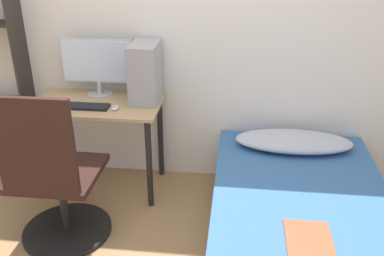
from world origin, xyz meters
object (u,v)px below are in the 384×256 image
Objects in this scene: monitor at (97,64)px; pc_tower at (145,72)px; office_chair at (56,188)px; keyboard at (84,106)px; bed at (301,236)px.

monitor reaches higher than pc_tower.
office_chair is 2.50× the size of pc_tower.
monitor reaches higher than keyboard.
monitor is at bearing 148.83° from bed.
bed is at bearing -31.17° from monitor.
pc_tower reaches higher than bed.
keyboard is (-0.03, -0.28, -0.23)m from monitor.
office_chair is 0.65m from keyboard.
office_chair is 1.03m from pc_tower.
monitor is at bearing 168.01° from pc_tower.
office_chair is 1.95× the size of monitor.
keyboard is at bearing 87.90° from office_chair.
bed is at bearing -1.99° from office_chair.
monitor reaches higher than office_chair.
pc_tower is (0.44, 0.76, 0.53)m from office_chair.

